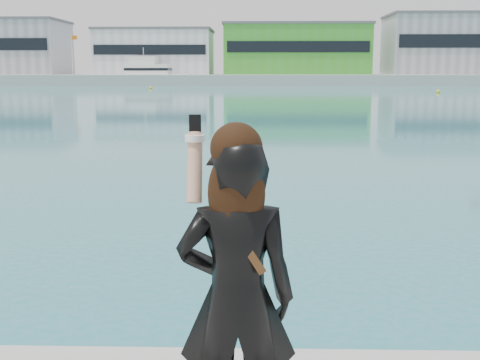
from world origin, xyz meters
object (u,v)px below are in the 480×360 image
Objects in this scene: motor_yacht at (150,74)px; buoy_near at (438,93)px; buoy_far at (151,89)px; woman at (236,290)px.

motor_yacht reaches higher than buoy_near.
motor_yacht is 27.46m from buoy_far.
buoy_far is 92.40m from woman.
motor_yacht reaches higher than buoy_far.
woman is at bearing -79.90° from buoy_far.
buoy_far is at bearing -75.01° from motor_yacht.
woman is (20.89, -117.93, -0.33)m from motor_yacht.
buoy_far is at bearing 159.02° from buoy_near.
motor_yacht is 31.98× the size of buoy_near.
woman is (-23.62, -75.68, 1.73)m from buoy_near.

